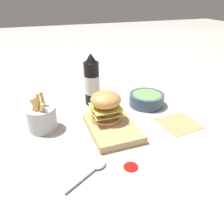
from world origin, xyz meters
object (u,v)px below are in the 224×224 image
(burger, at_px, (107,106))
(spoon, at_px, (95,169))
(serving_board, at_px, (112,127))
(ketchup_bottle, at_px, (92,82))
(fries_basket, at_px, (42,118))
(side_bowl, at_px, (147,99))

(burger, xyz_separation_m, spoon, (0.21, -0.11, -0.08))
(serving_board, xyz_separation_m, ketchup_bottle, (-0.24, -0.00, 0.09))
(spoon, bearing_deg, serving_board, 25.89)
(ketchup_bottle, relative_size, fries_basket, 1.53)
(serving_board, bearing_deg, side_bowl, 122.88)
(burger, bearing_deg, ketchup_bottle, 179.83)
(serving_board, relative_size, spoon, 1.67)
(serving_board, xyz_separation_m, fries_basket, (-0.10, -0.23, 0.03))
(burger, xyz_separation_m, side_bowl, (-0.10, 0.22, -0.06))
(serving_board, bearing_deg, fries_basket, -112.52)
(burger, distance_m, fries_basket, 0.24)
(ketchup_bottle, xyz_separation_m, fries_basket, (0.14, -0.23, -0.06))
(serving_board, xyz_separation_m, burger, (-0.04, -0.00, 0.07))
(spoon, bearing_deg, fries_basket, 82.70)
(side_bowl, distance_m, spoon, 0.46)
(serving_board, relative_size, burger, 2.11)
(fries_basket, relative_size, side_bowl, 0.97)
(fries_basket, bearing_deg, side_bowl, 95.36)
(ketchup_bottle, distance_m, side_bowl, 0.25)
(spoon, bearing_deg, side_bowl, 12.95)
(serving_board, bearing_deg, burger, -172.81)
(spoon, bearing_deg, ketchup_bottle, 44.35)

